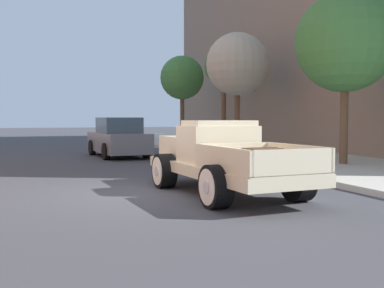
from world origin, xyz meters
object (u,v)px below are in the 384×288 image
Objects in this scene: hotrod_truck_cream at (220,158)px; street_tree_farthest at (182,78)px; street_tree_second at (237,65)px; car_background_grey at (118,139)px; street_tree_nearest at (345,42)px; street_tree_third at (224,67)px.

street_tree_farthest is (5.31, 18.07, 3.37)m from hotrod_truck_cream.
street_tree_second reaches higher than hotrod_truck_cream.
hotrod_truck_cream is 12.19m from street_tree_second.
car_background_grey is 10.40m from street_tree_farthest.
street_tree_second is at bearing 92.14° from street_tree_nearest.
street_tree_nearest is (5.69, 3.04, 3.30)m from hotrod_truck_cream.
street_tree_nearest is at bearing -87.86° from street_tree_second.
street_tree_nearest is at bearing -88.55° from street_tree_farthest.
street_tree_farthest is (-0.95, 4.23, -0.27)m from street_tree_third.
street_tree_third reaches higher than car_background_grey.
street_tree_nearest is at bearing -49.20° from car_background_grey.
hotrod_truck_cream is 19.13m from street_tree_farthest.
hotrod_truck_cream is 15.62m from street_tree_third.
street_tree_farthest is at bearing 90.80° from street_tree_second.
street_tree_third is 4.35m from street_tree_farthest.
car_background_grey reaches higher than hotrod_truck_cream.
street_tree_second is (-0.27, 7.35, 0.07)m from street_tree_nearest.
street_tree_farthest is at bearing 73.63° from hotrod_truck_cream.
street_tree_third is at bearing -77.32° from street_tree_farthest.
street_tree_farthest is at bearing 91.45° from street_tree_nearest.
hotrod_truck_cream is 0.92× the size of street_tree_second.
street_tree_third reaches higher than street_tree_farthest.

